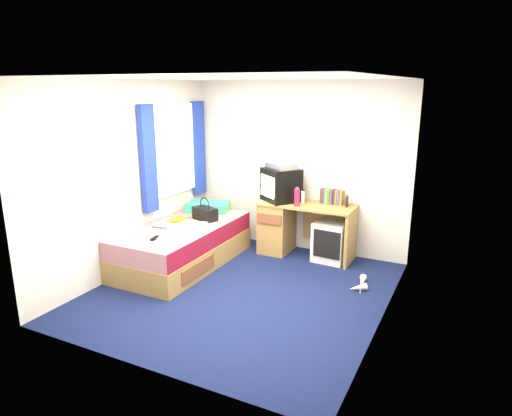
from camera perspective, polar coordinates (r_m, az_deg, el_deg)
The scene contains 20 objects.
ground at distance 5.42m, azimuth -1.78°, elevation -10.32°, with size 3.40×3.40×0.00m, color #0C1438.
room_shell at distance 4.98m, azimuth -1.91°, elevation 4.97°, with size 3.40×3.40×3.40m.
bed at distance 6.17m, azimuth -9.09°, elevation -4.58°, with size 1.01×2.00×0.54m.
pillow at distance 6.72m, azimuth -6.02°, elevation 0.15°, with size 0.60×0.38×0.13m, color #1B87B5.
desk at distance 6.49m, azimuth 4.11°, elevation -2.15°, with size 1.30×0.55×0.75m.
storage_cube at distance 6.31m, azimuth 9.45°, elevation -4.10°, with size 0.44×0.44×0.55m, color silver.
crt_tv at distance 6.40m, azimuth 3.14°, elevation 2.92°, with size 0.63×0.62×0.46m.
vcr at distance 6.35m, azimuth 3.21°, elevation 5.30°, with size 0.40×0.29×0.08m, color #B0B0B2.
book_row at distance 6.34m, azimuth 9.47°, elevation 1.42°, with size 0.31×0.13×0.20m.
picture_frame at distance 6.24m, azimuth 11.31°, elevation 0.82°, with size 0.02×0.12×0.14m, color black.
pink_water_bottle at distance 6.15m, azimuth 5.14°, elevation 1.29°, with size 0.07×0.07×0.23m, color #DA1E47.
aerosol_can at distance 6.30m, azimuth 5.87°, elevation 1.35°, with size 0.05×0.05×0.18m, color silver.
handbag at distance 6.27m, azimuth -6.39°, elevation -0.66°, with size 0.39×0.31×0.32m.
towel at distance 5.80m, azimuth -7.92°, elevation -2.44°, with size 0.31×0.26×0.10m, color silver.
magazine at distance 6.34m, azimuth -9.66°, elevation -1.43°, with size 0.21×0.28×0.01m, color gold.
water_bottle at distance 6.03m, azimuth -11.82°, elevation -2.12°, with size 0.07×0.07×0.20m, color silver.
colour_swatch_fan at distance 5.71m, azimuth -12.20°, elevation -3.43°, with size 0.22×0.06×0.01m, color yellow.
remote_control at distance 5.62m, azimuth -12.52°, elevation -3.69°, with size 0.05×0.16×0.02m, color black.
window_assembly at distance 6.56m, azimuth -10.17°, elevation 6.89°, with size 0.11×1.42×1.40m.
white_heels at distance 5.63m, azimuth 12.89°, elevation -9.28°, with size 0.22×0.44×0.09m.
Camera 1 is at (2.33, -4.31, 2.32)m, focal length 32.00 mm.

